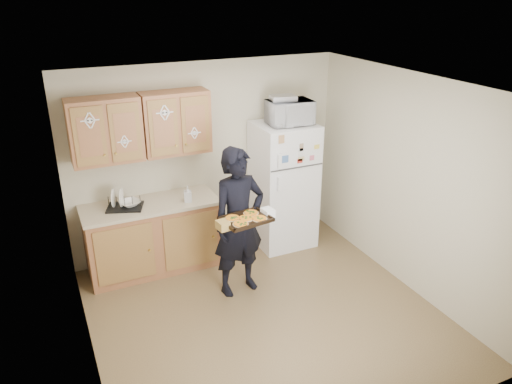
# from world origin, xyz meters

# --- Properties ---
(floor) EXTENTS (3.60, 3.60, 0.00)m
(floor) POSITION_xyz_m (0.00, 0.00, 0.00)
(floor) COLOR brown
(floor) RESTS_ON ground
(ceiling) EXTENTS (3.60, 3.60, 0.00)m
(ceiling) POSITION_xyz_m (0.00, 0.00, 2.50)
(ceiling) COLOR white
(ceiling) RESTS_ON wall_back
(wall_back) EXTENTS (3.60, 0.04, 2.50)m
(wall_back) POSITION_xyz_m (0.00, 1.80, 1.25)
(wall_back) COLOR beige
(wall_back) RESTS_ON floor
(wall_front) EXTENTS (3.60, 0.04, 2.50)m
(wall_front) POSITION_xyz_m (0.00, -1.80, 1.25)
(wall_front) COLOR beige
(wall_front) RESTS_ON floor
(wall_left) EXTENTS (0.04, 3.60, 2.50)m
(wall_left) POSITION_xyz_m (-1.80, 0.00, 1.25)
(wall_left) COLOR beige
(wall_left) RESTS_ON floor
(wall_right) EXTENTS (0.04, 3.60, 2.50)m
(wall_right) POSITION_xyz_m (1.80, 0.00, 1.25)
(wall_right) COLOR beige
(wall_right) RESTS_ON floor
(refrigerator) EXTENTS (0.75, 0.70, 1.70)m
(refrigerator) POSITION_xyz_m (0.95, 1.43, 0.85)
(refrigerator) COLOR white
(refrigerator) RESTS_ON floor
(base_cabinet) EXTENTS (1.60, 0.60, 0.86)m
(base_cabinet) POSITION_xyz_m (-0.85, 1.48, 0.43)
(base_cabinet) COLOR #995B35
(base_cabinet) RESTS_ON floor
(countertop) EXTENTS (1.64, 0.64, 0.04)m
(countertop) POSITION_xyz_m (-0.85, 1.48, 0.88)
(countertop) COLOR #C3AC96
(countertop) RESTS_ON base_cabinet
(upper_cab_left) EXTENTS (0.80, 0.33, 0.75)m
(upper_cab_left) POSITION_xyz_m (-1.25, 1.61, 1.83)
(upper_cab_left) COLOR #995B35
(upper_cab_left) RESTS_ON wall_back
(upper_cab_right) EXTENTS (0.80, 0.33, 0.75)m
(upper_cab_right) POSITION_xyz_m (-0.43, 1.61, 1.83)
(upper_cab_right) COLOR #995B35
(upper_cab_right) RESTS_ON wall_back
(cereal_box) EXTENTS (0.20, 0.07, 0.32)m
(cereal_box) POSITION_xyz_m (1.47, 1.67, 0.16)
(cereal_box) COLOR gold
(cereal_box) RESTS_ON floor
(person) EXTENTS (0.69, 0.51, 1.76)m
(person) POSITION_xyz_m (-0.05, 0.59, 0.88)
(person) COLOR black
(person) RESTS_ON floor
(baking_tray) EXTENTS (0.55, 0.43, 0.04)m
(baking_tray) POSITION_xyz_m (-0.10, 0.30, 1.05)
(baking_tray) COLOR black
(baking_tray) RESTS_ON person
(pizza_front_left) EXTENTS (0.17, 0.17, 0.02)m
(pizza_front_left) POSITION_xyz_m (-0.20, 0.20, 1.07)
(pizza_front_left) COLOR orange
(pizza_front_left) RESTS_ON baking_tray
(pizza_front_right) EXTENTS (0.17, 0.17, 0.02)m
(pizza_front_right) POSITION_xyz_m (0.03, 0.23, 1.07)
(pizza_front_right) COLOR orange
(pizza_front_right) RESTS_ON baking_tray
(pizza_back_left) EXTENTS (0.17, 0.17, 0.02)m
(pizza_back_left) POSITION_xyz_m (-0.22, 0.36, 1.07)
(pizza_back_left) COLOR orange
(pizza_back_left) RESTS_ON baking_tray
(pizza_back_right) EXTENTS (0.17, 0.17, 0.02)m
(pizza_back_right) POSITION_xyz_m (0.01, 0.39, 1.07)
(pizza_back_right) COLOR orange
(pizza_back_right) RESTS_ON baking_tray
(pizza_center) EXTENTS (0.17, 0.17, 0.02)m
(pizza_center) POSITION_xyz_m (-0.10, 0.30, 1.07)
(pizza_center) COLOR orange
(pizza_center) RESTS_ON baking_tray
(microwave) EXTENTS (0.57, 0.40, 0.31)m
(microwave) POSITION_xyz_m (0.99, 1.38, 1.85)
(microwave) COLOR white
(microwave) RESTS_ON refrigerator
(foil_pan) EXTENTS (0.35, 0.27, 0.07)m
(foil_pan) POSITION_xyz_m (0.91, 1.41, 2.04)
(foil_pan) COLOR silver
(foil_pan) RESTS_ON microwave
(dish_rack) EXTENTS (0.49, 0.43, 0.16)m
(dish_rack) POSITION_xyz_m (-1.15, 1.48, 0.98)
(dish_rack) COLOR black
(dish_rack) RESTS_ON countertop
(bowl) EXTENTS (0.29, 0.29, 0.06)m
(bowl) POSITION_xyz_m (-1.09, 1.48, 0.95)
(bowl) COLOR white
(bowl) RESTS_ON dish_rack
(soap_bottle) EXTENTS (0.11, 0.11, 0.20)m
(soap_bottle) POSITION_xyz_m (-0.41, 1.34, 1.00)
(soap_bottle) COLOR white
(soap_bottle) RESTS_ON countertop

